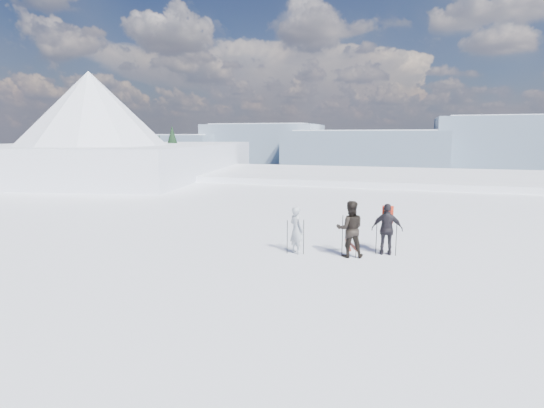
{
  "coord_description": "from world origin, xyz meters",
  "views": [
    {
      "loc": [
        2.03,
        -9.89,
        3.92
      ],
      "look_at": [
        -2.05,
        3.0,
        1.72
      ],
      "focal_mm": 28.0,
      "sensor_mm": 36.0,
      "label": 1
    }
  ],
  "objects": [
    {
      "name": "lake_basin",
      "position": [
        0.0,
        30.0,
        -6.5
      ],
      "size": [
        820.0,
        820.0,
        71.62
      ],
      "color": "white",
      "rests_on": "ground"
    },
    {
      "name": "backpack",
      "position": [
        1.52,
        4.52,
        1.99
      ],
      "size": [
        0.38,
        0.22,
        0.56
      ],
      "primitive_type": "cube",
      "rotation": [
        0.0,
        0.0,
        3.19
      ],
      "color": "red",
      "rests_on": "skier_pack"
    },
    {
      "name": "skier_pack",
      "position": [
        1.53,
        4.27,
        0.86
      ],
      "size": [
        1.02,
        0.47,
        1.71
      ],
      "primitive_type": "imported",
      "rotation": [
        0.0,
        0.0,
        3.19
      ],
      "color": "black",
      "rests_on": "ground"
    },
    {
      "name": "skier_dark",
      "position": [
        0.4,
        3.64,
        0.92
      ],
      "size": [
        1.04,
        0.9,
        1.85
      ],
      "primitive_type": "imported",
      "rotation": [
        0.0,
        0.0,
        3.39
      ],
      "color": "black",
      "rests_on": "ground"
    },
    {
      "name": "skier_grey",
      "position": [
        -1.36,
        3.52,
        0.8
      ],
      "size": [
        0.69,
        0.65,
        1.59
      ],
      "primitive_type": "imported",
      "rotation": [
        0.0,
        0.0,
        2.52
      ],
      "color": "#A1A7AF",
      "rests_on": "ground"
    },
    {
      "name": "skis_loose",
      "position": [
        0.23,
        5.13,
        0.01
      ],
      "size": [
        0.71,
        1.68,
        0.03
      ],
      "color": "black",
      "rests_on": "ground"
    },
    {
      "name": "far_mountain_range",
      "position": [
        29.6,
        454.78,
        -7.19
      ],
      "size": [
        770.0,
        110.0,
        53.0
      ],
      "color": "slate",
      "rests_on": "ground"
    },
    {
      "name": "ski_poles",
      "position": [
        0.2,
        3.75,
        0.61
      ],
      "size": [
        3.5,
        0.87,
        1.37
      ],
      "color": "black",
      "rests_on": "ground"
    },
    {
      "name": "near_ridge",
      "position": [
        -26.56,
        29.34,
        -3.48
      ],
      "size": [
        31.37,
        35.68,
        25.62
      ],
      "color": "white",
      "rests_on": "ground"
    }
  ]
}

